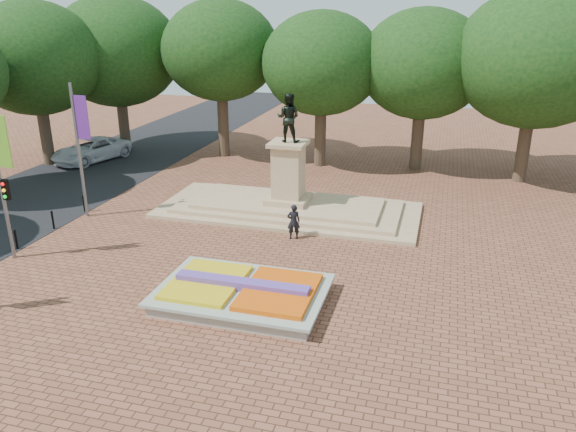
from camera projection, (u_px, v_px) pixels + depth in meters
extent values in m
plane|color=brown|center=(236.00, 276.00, 23.39)|extent=(90.00, 90.00, 0.00)
cube|color=black|center=(19.00, 204.00, 31.70)|extent=(9.00, 90.00, 0.02)
cube|color=gray|center=(242.00, 296.00, 21.26)|extent=(6.00, 4.00, 0.45)
cube|color=#ADB8A7|center=(242.00, 290.00, 21.16)|extent=(6.30, 4.30, 0.12)
cube|color=#E2540C|center=(279.00, 292.00, 20.75)|extent=(2.60, 3.40, 0.22)
cube|color=yellow|center=(206.00, 282.00, 21.49)|extent=(2.60, 3.40, 0.18)
cube|color=#533798|center=(242.00, 285.00, 21.08)|extent=(5.20, 0.55, 0.38)
cube|color=tan|center=(288.00, 210.00, 30.56)|extent=(14.00, 6.00, 0.20)
cube|color=tan|center=(288.00, 207.00, 30.49)|extent=(12.00, 5.00, 0.20)
cube|color=tan|center=(288.00, 203.00, 30.42)|extent=(10.00, 4.00, 0.20)
cube|color=tan|center=(288.00, 199.00, 30.33)|extent=(2.20, 2.20, 0.30)
cube|color=tan|center=(288.00, 171.00, 29.79)|extent=(1.50, 1.50, 2.80)
cube|color=tan|center=(288.00, 144.00, 29.26)|extent=(1.90, 1.90, 0.20)
imported|color=black|center=(288.00, 118.00, 28.78)|extent=(1.22, 0.95, 2.50)
cylinder|color=#3D3021|center=(123.00, 125.00, 42.96)|extent=(0.80, 0.80, 4.00)
ellipsoid|color=black|center=(116.00, 61.00, 41.31)|extent=(8.80, 8.80, 7.48)
cylinder|color=#3D3021|center=(220.00, 130.00, 40.93)|extent=(0.80, 0.80, 4.00)
ellipsoid|color=black|center=(217.00, 64.00, 39.28)|extent=(8.80, 8.80, 7.48)
cylinder|color=#3D3021|center=(313.00, 136.00, 39.15)|extent=(0.80, 0.80, 4.00)
ellipsoid|color=black|center=(314.00, 67.00, 37.50)|extent=(8.80, 8.80, 7.48)
cylinder|color=#3D3021|center=(415.00, 142.00, 37.38)|extent=(0.80, 0.80, 4.00)
ellipsoid|color=black|center=(421.00, 70.00, 35.72)|extent=(8.80, 8.80, 7.48)
cylinder|color=#3D3021|center=(528.00, 149.00, 35.60)|extent=(0.80, 0.80, 4.00)
ellipsoid|color=black|center=(539.00, 74.00, 33.94)|extent=(8.80, 8.80, 7.48)
cylinder|color=#3D3021|center=(41.00, 137.00, 39.38)|extent=(0.80, 0.80, 3.84)
ellipsoid|color=black|center=(30.00, 71.00, 37.80)|extent=(8.40, 8.40, 7.14)
cylinder|color=slate|center=(1.00, 183.00, 23.85)|extent=(0.16, 0.16, 7.00)
cube|color=#64AA22|center=(2.00, 142.00, 23.10)|extent=(0.70, 0.04, 2.20)
cylinder|color=slate|center=(79.00, 152.00, 28.80)|extent=(0.16, 0.16, 7.00)
cube|color=#61228D|center=(82.00, 118.00, 28.05)|extent=(0.70, 0.04, 2.20)
cube|color=black|center=(6.00, 190.00, 23.90)|extent=(0.28, 0.18, 0.90)
cylinder|color=black|center=(16.00, 240.00, 25.77)|extent=(0.10, 0.10, 0.90)
sphere|color=black|center=(14.00, 231.00, 25.61)|extent=(0.12, 0.12, 0.12)
cylinder|color=black|center=(53.00, 221.00, 28.11)|extent=(0.10, 0.10, 0.90)
sphere|color=black|center=(52.00, 212.00, 27.95)|extent=(0.12, 0.12, 0.12)
cylinder|color=black|center=(84.00, 204.00, 30.46)|extent=(0.10, 0.10, 0.90)
sphere|color=black|center=(83.00, 196.00, 30.29)|extent=(0.12, 0.12, 0.12)
imported|color=silver|center=(91.00, 150.00, 40.36)|extent=(4.20, 6.33, 1.61)
imported|color=black|center=(294.00, 222.00, 26.82)|extent=(0.74, 0.61, 1.74)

